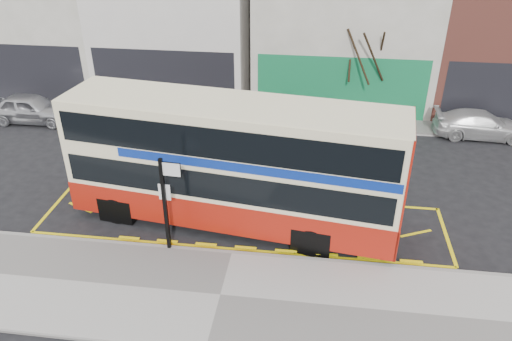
# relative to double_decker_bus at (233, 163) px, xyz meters

# --- Properties ---
(ground) EXTENTS (120.00, 120.00, 0.00)m
(ground) POSITION_rel_double_decker_bus_xyz_m (0.23, -1.53, -2.32)
(ground) COLOR black
(ground) RESTS_ON ground
(pavement) EXTENTS (40.00, 4.00, 0.15)m
(pavement) POSITION_rel_double_decker_bus_xyz_m (0.23, -3.83, -2.25)
(pavement) COLOR #A6A39D
(pavement) RESTS_ON ground
(kerb) EXTENTS (40.00, 0.15, 0.15)m
(kerb) POSITION_rel_double_decker_bus_xyz_m (0.23, -1.91, -2.25)
(kerb) COLOR gray
(kerb) RESTS_ON ground
(far_pavement) EXTENTS (50.00, 3.00, 0.15)m
(far_pavement) POSITION_rel_double_decker_bus_xyz_m (0.23, 9.47, -2.25)
(far_pavement) COLOR #A6A39D
(far_pavement) RESTS_ON ground
(road_markings) EXTENTS (14.00, 3.40, 0.01)m
(road_markings) POSITION_rel_double_decker_bus_xyz_m (0.23, 0.07, -2.32)
(road_markings) COLOR yellow
(road_markings) RESTS_ON ground
(terrace_green_shop) EXTENTS (9.00, 8.01, 11.30)m
(terrace_green_shop) POSITION_rel_double_decker_bus_xyz_m (3.73, 13.45, 2.75)
(terrace_green_shop) COLOR silver
(terrace_green_shop) RESTS_ON ground
(double_decker_bus) EXTENTS (11.31, 3.99, 4.42)m
(double_decker_bus) POSITION_rel_double_decker_bus_xyz_m (0.00, 0.00, 0.00)
(double_decker_bus) COLOR #F4E8B9
(double_decker_bus) RESTS_ON ground
(bus_stop_post) EXTENTS (0.80, 0.16, 3.24)m
(bus_stop_post) POSITION_rel_double_decker_bus_xyz_m (-1.74, -1.93, -0.25)
(bus_stop_post) COLOR black
(bus_stop_post) RESTS_ON pavement
(car_silver) EXTENTS (4.20, 1.72, 1.43)m
(car_silver) POSITION_rel_double_decker_bus_xyz_m (-11.43, 7.12, -1.61)
(car_silver) COLOR #BABABF
(car_silver) RESTS_ON ground
(car_grey) EXTENTS (3.90, 2.17, 1.22)m
(car_grey) POSITION_rel_double_decker_bus_xyz_m (1.65, 7.29, -1.72)
(car_grey) COLOR #45494E
(car_grey) RESTS_ON ground
(car_white) EXTENTS (4.28, 1.80, 1.23)m
(car_white) POSITION_rel_double_decker_bus_xyz_m (10.24, 8.24, -1.71)
(car_white) COLOR silver
(car_white) RESTS_ON ground
(street_tree_right) EXTENTS (2.71, 2.71, 5.85)m
(street_tree_right) POSITION_rel_double_decker_bus_xyz_m (4.73, 9.64, 1.66)
(street_tree_right) COLOR black
(street_tree_right) RESTS_ON ground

